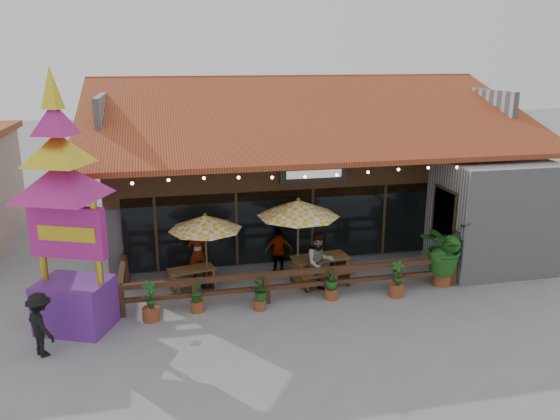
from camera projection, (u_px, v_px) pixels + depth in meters
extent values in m
plane|color=gray|center=(344.00, 288.00, 16.61)|extent=(100.00, 100.00, 0.00)
cube|color=#9D9DA1|center=(291.00, 176.00, 22.64)|extent=(14.00, 10.00, 4.00)
cube|color=#3C2713|center=(282.00, 174.00, 17.23)|extent=(11.00, 0.16, 1.60)
cube|color=black|center=(282.00, 226.00, 17.67)|extent=(10.00, 0.12, 2.40)
cube|color=#FFB272|center=(281.00, 224.00, 17.86)|extent=(9.80, 0.05, 2.20)
cube|color=#9D9DA1|center=(492.00, 215.00, 17.82)|extent=(3.50, 2.70, 3.60)
cube|color=red|center=(444.00, 214.00, 17.25)|extent=(0.06, 1.20, 1.50)
cube|color=#3C2713|center=(444.00, 214.00, 17.24)|extent=(0.04, 1.34, 1.64)
cube|color=#A75025|center=(315.00, 114.00, 18.56)|extent=(15.50, 7.05, 2.37)
cube|color=#A75025|center=(273.00, 99.00, 25.14)|extent=(15.50, 7.05, 2.37)
cube|color=#A75025|center=(291.00, 77.00, 21.55)|extent=(15.50, 0.30, 0.12)
cube|color=#9D9DA1|center=(110.00, 114.00, 20.46)|extent=(0.20, 9.00, 1.80)
cube|color=#9D9DA1|center=(450.00, 107.00, 23.36)|extent=(0.20, 9.00, 1.80)
cube|color=black|center=(314.00, 174.00, 17.33)|extent=(2.20, 0.10, 0.55)
cube|color=silver|center=(314.00, 174.00, 17.27)|extent=(1.80, 0.02, 0.25)
cube|color=#3C2713|center=(156.00, 235.00, 16.81)|extent=(0.08, 0.08, 2.40)
cube|color=#3C2713|center=(237.00, 229.00, 17.33)|extent=(0.08, 0.08, 2.40)
cube|color=#3C2713|center=(312.00, 224.00, 17.84)|extent=(0.08, 0.08, 2.40)
cube|color=#3C2713|center=(384.00, 219.00, 18.36)|extent=(0.08, 0.08, 2.40)
sphere|color=#FFC58C|center=(132.00, 183.00, 14.47)|extent=(0.09, 0.09, 0.09)
sphere|color=#FFC58C|center=(169.00, 180.00, 14.66)|extent=(0.09, 0.09, 0.09)
sphere|color=#FFC58C|center=(204.00, 178.00, 14.85)|extent=(0.09, 0.09, 0.09)
sphere|color=#FFC58C|center=(239.00, 178.00, 15.06)|extent=(0.09, 0.09, 0.09)
sphere|color=#FFC58C|center=(272.00, 177.00, 15.27)|extent=(0.09, 0.09, 0.09)
sphere|color=#FFC58C|center=(305.00, 177.00, 15.47)|extent=(0.09, 0.09, 0.09)
sphere|color=#FFC58C|center=(337.00, 175.00, 15.67)|extent=(0.09, 0.09, 0.09)
sphere|color=#FFC58C|center=(368.00, 172.00, 15.85)|extent=(0.09, 0.09, 0.09)
sphere|color=#FFC58C|center=(399.00, 169.00, 16.04)|extent=(0.09, 0.09, 0.09)
sphere|color=#FFC58C|center=(428.00, 168.00, 16.23)|extent=(0.09, 0.09, 0.09)
sphere|color=#FFC58C|center=(457.00, 167.00, 16.44)|extent=(0.09, 0.09, 0.09)
cube|color=#462819|center=(121.00, 301.00, 14.67)|extent=(0.20, 0.20, 0.90)
cube|color=#462819|center=(196.00, 294.00, 15.08)|extent=(0.20, 0.20, 0.90)
cube|color=#462819|center=(266.00, 288.00, 15.50)|extent=(0.20, 0.20, 0.90)
cube|color=#462819|center=(334.00, 282.00, 15.91)|extent=(0.20, 0.20, 0.90)
cube|color=#462819|center=(397.00, 276.00, 16.33)|extent=(0.20, 0.20, 0.90)
cube|color=#462819|center=(452.00, 271.00, 16.70)|extent=(0.20, 0.20, 0.90)
cube|color=#462819|center=(297.00, 272.00, 15.58)|extent=(9.80, 0.16, 0.14)
cube|color=#462819|center=(297.00, 285.00, 15.68)|extent=(9.80, 0.12, 0.12)
cube|color=#462819|center=(122.00, 270.00, 15.73)|extent=(0.16, 2.50, 0.14)
cube|color=#462819|center=(125.00, 268.00, 16.92)|extent=(0.20, 0.20, 0.90)
cylinder|color=brown|center=(206.00, 253.00, 16.38)|extent=(0.06, 0.06, 2.21)
cone|color=yellow|center=(205.00, 222.00, 16.12)|extent=(2.30, 2.30, 0.43)
sphere|color=brown|center=(205.00, 215.00, 16.05)|extent=(0.10, 0.10, 0.10)
cylinder|color=black|center=(208.00, 286.00, 16.67)|extent=(0.42, 0.42, 0.06)
cylinder|color=brown|center=(298.00, 243.00, 16.80)|extent=(0.07, 0.07, 2.54)
cone|color=yellow|center=(298.00, 208.00, 16.50)|extent=(3.14, 3.14, 0.50)
sphere|color=brown|center=(298.00, 199.00, 16.43)|extent=(0.11, 0.11, 0.11)
cylinder|color=black|center=(298.00, 280.00, 17.14)|extent=(0.49, 0.49, 0.07)
cube|color=brown|center=(192.00, 269.00, 16.38)|extent=(1.47, 0.91, 0.05)
cube|color=brown|center=(173.00, 282.00, 16.23)|extent=(0.19, 0.60, 0.63)
cube|color=brown|center=(211.00, 276.00, 16.71)|extent=(0.19, 0.60, 0.63)
cube|color=brown|center=(196.00, 283.00, 16.04)|extent=(1.38, 0.52, 0.04)
cube|color=brown|center=(188.00, 272.00, 16.86)|extent=(1.38, 0.52, 0.04)
cube|color=brown|center=(320.00, 257.00, 16.88)|extent=(1.81, 1.02, 0.06)
cube|color=brown|center=(298.00, 273.00, 16.74)|extent=(0.18, 0.76, 0.80)
cube|color=brown|center=(342.00, 266.00, 17.24)|extent=(0.18, 0.76, 0.80)
cube|color=brown|center=(328.00, 274.00, 16.44)|extent=(1.75, 0.52, 0.05)
cube|color=brown|center=(313.00, 261.00, 17.51)|extent=(1.75, 0.52, 0.05)
cube|color=#62268E|center=(75.00, 305.00, 13.99)|extent=(2.12, 1.89, 1.31)
cube|color=#B22082|center=(67.00, 232.00, 13.45)|extent=(1.91, 1.02, 1.31)
cube|color=yellow|center=(66.00, 234.00, 13.31)|extent=(1.42, 0.63, 0.38)
cylinder|color=yellow|center=(35.00, 243.00, 13.35)|extent=(0.17, 0.17, 2.18)
cylinder|color=yellow|center=(100.00, 238.00, 13.67)|extent=(0.17, 0.17, 2.18)
pyramid|color=#B22082|center=(60.00, 162.00, 12.98)|extent=(3.44, 3.44, 0.87)
pyramid|color=yellow|center=(56.00, 133.00, 12.78)|extent=(2.44, 2.44, 0.76)
pyramid|color=#B22082|center=(53.00, 102.00, 12.59)|extent=(1.58, 1.58, 0.76)
pyramid|color=yellow|center=(49.00, 65.00, 12.37)|extent=(0.72, 0.72, 0.98)
cylinder|color=brown|center=(441.00, 278.00, 16.80)|extent=(0.56, 0.56, 0.41)
imported|color=#235C1A|center=(444.00, 246.00, 16.52)|extent=(1.98, 1.91, 1.69)
sphere|color=#235C1A|center=(449.00, 257.00, 16.55)|extent=(0.56, 0.56, 0.56)
sphere|color=#235C1A|center=(438.00, 249.00, 16.65)|extent=(0.49, 0.49, 0.49)
imported|color=#3C2713|center=(198.00, 253.00, 17.10)|extent=(0.72, 0.58, 1.73)
imported|color=#3C2713|center=(319.00, 262.00, 16.14)|extent=(0.96, 0.78, 1.83)
imported|color=#3C2713|center=(279.00, 250.00, 17.60)|extent=(0.93, 0.48, 1.51)
imported|color=black|center=(41.00, 325.00, 12.69)|extent=(1.06, 1.16, 1.57)
cylinder|color=brown|center=(151.00, 314.00, 14.52)|extent=(0.46, 0.46, 0.37)
imported|color=#235C1A|center=(150.00, 295.00, 14.37)|extent=(0.48, 0.43, 0.75)
cylinder|color=brown|center=(197.00, 306.00, 15.04)|extent=(0.38, 0.38, 0.30)
imported|color=#235C1A|center=(197.00, 291.00, 14.92)|extent=(0.38, 0.42, 0.62)
cylinder|color=brown|center=(260.00, 304.00, 15.17)|extent=(0.36, 0.36, 0.29)
imported|color=#235C1A|center=(260.00, 290.00, 15.05)|extent=(0.69, 0.70, 0.59)
cylinder|color=brown|center=(331.00, 294.00, 15.82)|extent=(0.39, 0.39, 0.31)
imported|color=#235C1A|center=(332.00, 279.00, 15.69)|extent=(0.50, 0.50, 0.64)
cylinder|color=brown|center=(397.00, 290.00, 16.00)|extent=(0.45, 0.45, 0.36)
imported|color=#235C1A|center=(398.00, 273.00, 15.85)|extent=(0.47, 0.46, 0.75)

